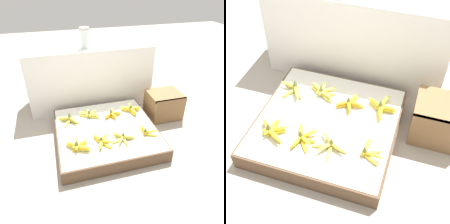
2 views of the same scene
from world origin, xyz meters
The scene contains 12 objects.
ground_plane centered at (0.00, 0.00, 0.00)m, with size 10.00×10.00×0.00m, color #A89E8E.
display_platform centered at (0.00, 0.00, 0.07)m, with size 0.96×0.94×0.13m.
back_vendor_table centered at (0.00, 0.81, 0.36)m, with size 1.43×0.54×0.72m.
wooden_crate centered at (0.74, 0.23, 0.15)m, with size 0.36×0.32×0.29m.
banana_bunch_front_left centered at (-0.31, -0.22, 0.17)m, with size 0.22×0.21×0.11m.
banana_bunch_front_midleft centered at (-0.09, -0.21, 0.16)m, with size 0.16×0.22×0.09m.
banana_bunch_front_midright centered at (0.10, -0.22, 0.16)m, with size 0.24×0.22×0.08m.
banana_bunch_front_right centered at (0.35, -0.19, 0.16)m, with size 0.16×0.19×0.09m.
banana_bunch_middle_left centered at (-0.34, 0.19, 0.16)m, with size 0.22×0.18×0.10m.
banana_bunch_middle_midleft centered at (-0.11, 0.24, 0.16)m, with size 0.23×0.20×0.09m.
banana_bunch_middle_midright centered at (0.11, 0.18, 0.16)m, with size 0.21×0.19×0.09m.
banana_bunch_middle_right centered at (0.33, 0.21, 0.16)m, with size 0.22×0.25×0.10m.
Camera 2 is at (0.53, -1.35, 1.73)m, focal length 50.00 mm.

